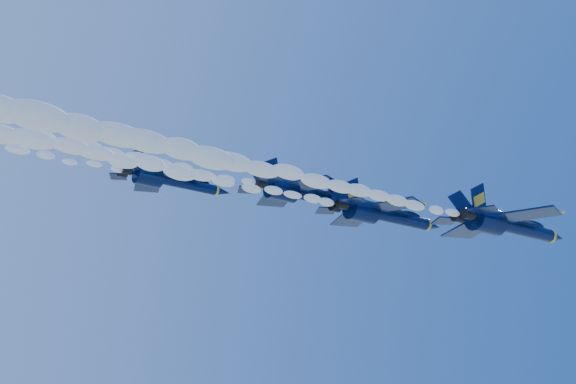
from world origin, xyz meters
TOP-DOWN VIEW (x-y plane):
  - jet_lead at (14.45, -13.31)m, footprint 19.44×15.94m
  - smoke_trail_jet_lead at (-22.24, -13.31)m, footprint 56.76×2.48m
  - jet_second at (5.63, -1.80)m, footprint 17.96×14.73m
  - smoke_trail_jet_second at (-30.43, -1.80)m, footprint 56.76×2.29m
  - jet_third at (-1.77, 4.48)m, footprint 17.73×14.54m
  - smoke_trail_jet_third at (-37.73, 4.48)m, footprint 56.76×2.26m
  - jet_fourth at (-15.65, 13.95)m, footprint 15.46×12.68m

SIDE VIEW (x-z plane):
  - smoke_trail_jet_lead at x=-22.24m, z-range 147.44..149.67m
  - jet_lead at x=14.45m, z-range 145.43..152.66m
  - smoke_trail_jet_second at x=-30.43m, z-range 149.99..152.05m
  - jet_second at x=5.63m, z-range 148.15..154.83m
  - smoke_trail_jet_third at x=-37.73m, z-range 152.88..154.91m
  - jet_third at x=-1.77m, z-range 151.07..157.66m
  - jet_fourth at x=-15.65m, z-range 153.09..158.84m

